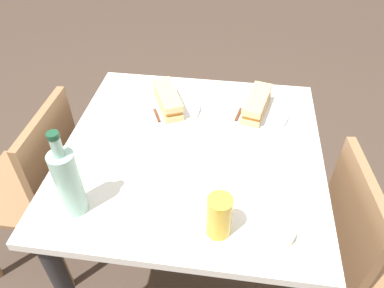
% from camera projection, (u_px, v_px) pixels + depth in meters
% --- Properties ---
extents(ground_plane, '(8.00, 8.00, 0.00)m').
position_uv_depth(ground_plane, '(192.00, 265.00, 1.80)').
color(ground_plane, '#47382D').
extents(dining_table, '(0.90, 0.89, 0.78)m').
position_uv_depth(dining_table, '(192.00, 175.00, 1.37)').
color(dining_table, silver).
rests_on(dining_table, ground).
extents(chair_far, '(0.40, 0.40, 0.86)m').
position_uv_depth(chair_far, '(40.00, 184.00, 1.54)').
color(chair_far, '#936B47').
rests_on(chair_far, ground).
extents(chair_near, '(0.45, 0.45, 0.86)m').
position_uv_depth(chair_near, '(366.00, 250.00, 1.30)').
color(chair_near, '#936B47').
rests_on(chair_near, ground).
extents(plate_near, '(0.25, 0.25, 0.01)m').
position_uv_depth(plate_near, '(168.00, 108.00, 1.45)').
color(plate_near, white).
rests_on(plate_near, dining_table).
extents(baguette_sandwich_near, '(0.22, 0.15, 0.07)m').
position_uv_depth(baguette_sandwich_near, '(168.00, 99.00, 1.42)').
color(baguette_sandwich_near, '#DBB77A').
rests_on(baguette_sandwich_near, plate_near).
extents(knife_near, '(0.17, 0.09, 0.01)m').
position_uv_depth(knife_near, '(155.00, 110.00, 1.42)').
color(knife_near, silver).
rests_on(knife_near, plate_near).
extents(plate_far, '(0.25, 0.25, 0.01)m').
position_uv_depth(plate_far, '(255.00, 113.00, 1.43)').
color(plate_far, white).
rests_on(plate_far, dining_table).
extents(baguette_sandwich_far, '(0.22, 0.11, 0.07)m').
position_uv_depth(baguette_sandwich_far, '(257.00, 104.00, 1.40)').
color(baguette_sandwich_far, '#DBB77A').
rests_on(baguette_sandwich_far, plate_far).
extents(knife_far, '(0.18, 0.05, 0.01)m').
position_uv_depth(knife_far, '(241.00, 109.00, 1.43)').
color(knife_far, silver).
rests_on(knife_far, plate_far).
extents(water_bottle, '(0.07, 0.07, 0.29)m').
position_uv_depth(water_bottle, '(68.00, 182.00, 1.01)').
color(water_bottle, '#99C6B7').
rests_on(water_bottle, dining_table).
extents(beer_glass, '(0.07, 0.07, 0.13)m').
position_uv_depth(beer_glass, '(219.00, 216.00, 0.99)').
color(beer_glass, gold).
rests_on(beer_glass, dining_table).
extents(olive_bowl, '(0.08, 0.08, 0.03)m').
position_uv_depth(olive_bowl, '(279.00, 234.00, 1.01)').
color(olive_bowl, silver).
rests_on(olive_bowl, dining_table).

